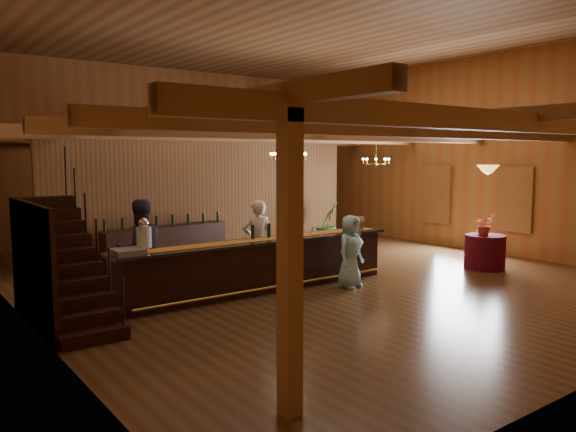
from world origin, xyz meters
TOP-DOWN VIEW (x-y plane):
  - floor at (0.00, 0.00)m, footprint 14.00×14.00m
  - ceiling at (0.00, 0.00)m, footprint 14.00×14.00m
  - wall_back at (0.00, 7.00)m, footprint 12.00×0.10m
  - wall_left at (-6.00, 0.00)m, footprint 0.10×14.00m
  - wall_right at (6.00, 0.00)m, footprint 0.10×14.00m
  - beam_grid at (0.00, 0.51)m, footprint 11.90×13.90m
  - support_posts at (0.00, -0.50)m, footprint 9.20×10.20m
  - partition_wall at (-0.50, 3.50)m, footprint 9.00×0.18m
  - window_right_front at (5.95, -1.60)m, footprint 0.12×1.05m
  - window_right_back at (5.95, 1.00)m, footprint 0.12×1.05m
  - staircase at (-5.45, -0.74)m, footprint 1.00×2.80m
  - backroom_boxes at (-0.29, 5.50)m, footprint 4.10×0.60m
  - tasting_bar at (-1.68, -0.77)m, footprint 6.25×0.82m
  - beverage_dispenser at (-4.13, -0.72)m, footprint 0.26×0.26m
  - glass_rack_tray at (-4.47, -0.82)m, footprint 0.50×0.50m
  - raffle_drum at (0.92, -0.82)m, footprint 0.34×0.24m
  - bar_bottle_0 at (-1.82, -0.65)m, footprint 0.07×0.07m
  - bar_bottle_1 at (-1.42, -0.65)m, footprint 0.07×0.07m
  - backbar_shelf at (-2.09, 2.97)m, footprint 3.46×1.03m
  - round_table at (3.86, -2.15)m, footprint 0.95×0.95m
  - chandelier_left at (-0.42, 0.03)m, footprint 0.80×0.80m
  - chandelier_right at (4.33, 2.00)m, footprint 0.80×0.80m
  - pendant_lamp at (3.86, -2.15)m, footprint 0.52×0.52m
  - bartender at (-1.36, -0.12)m, footprint 0.76×0.63m
  - staff_second at (-3.97, -0.09)m, footprint 0.97×0.77m
  - guest at (-0.04, -1.62)m, footprint 0.84×0.66m
  - floor_plant at (2.99, 2.65)m, footprint 0.86×0.74m
  - table_flowers at (3.81, -2.13)m, footprint 0.52×0.46m
  - table_vase at (3.88, -2.01)m, footprint 0.15×0.15m

SIDE VIEW (x-z plane):
  - floor at x=0.00m, z-range 0.00..0.00m
  - round_table at x=3.86m, z-range 0.00..0.82m
  - backbar_shelf at x=-2.09m, z-range 0.00..0.96m
  - backroom_boxes at x=-0.29m, z-range -0.02..1.08m
  - tasting_bar at x=-1.68m, z-range 0.00..1.06m
  - floor_plant at x=2.99m, z-range 0.00..1.36m
  - guest at x=-0.04m, z-range 0.00..1.51m
  - bartender at x=-1.36m, z-range 0.00..1.79m
  - staff_second at x=-3.97m, z-range 0.00..1.92m
  - table_vase at x=3.88m, z-range 0.82..1.11m
  - staircase at x=-5.45m, z-range 0.00..2.00m
  - table_flowers at x=3.81m, z-range 0.82..1.35m
  - glass_rack_tray at x=-4.47m, z-range 1.04..1.14m
  - bar_bottle_0 at x=-1.82m, z-range 1.04..1.34m
  - bar_bottle_1 at x=-1.42m, z-range 1.04..1.34m
  - raffle_drum at x=0.92m, z-range 1.07..1.37m
  - beverage_dispenser at x=-4.13m, z-range 1.03..1.63m
  - window_right_front at x=5.95m, z-range 0.67..2.42m
  - window_right_back at x=5.95m, z-range 0.67..2.42m
  - partition_wall at x=-0.50m, z-range 0.00..3.10m
  - support_posts at x=0.00m, z-range 0.00..3.20m
  - pendant_lamp at x=3.86m, z-range 1.95..2.85m
  - chandelier_right at x=4.33m, z-range 2.17..2.96m
  - chandelier_left at x=-0.42m, z-range 2.38..3.03m
  - wall_back at x=0.00m, z-range 0.00..5.50m
  - wall_left at x=-6.00m, z-range 0.00..5.50m
  - wall_right at x=6.00m, z-range 0.00..5.50m
  - beam_grid at x=0.00m, z-range 3.05..3.44m
  - ceiling at x=0.00m, z-range 5.50..5.50m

